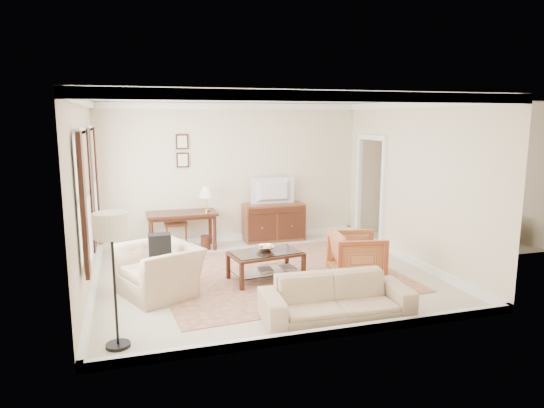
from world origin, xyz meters
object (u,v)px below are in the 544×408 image
sideboard (274,222)px  coffee_table (266,258)px  writing_desk (182,218)px  tv (274,183)px  striped_armchair (357,254)px  sofa (336,291)px  club_armchair (159,262)px

sideboard → coffee_table: bearing=-109.9°
writing_desk → tv: tv is taller
sideboard → striped_armchair: bearing=-78.6°
coffee_table → tv: bearing=69.9°
sofa → coffee_table: bearing=107.6°
sideboard → sofa: (-0.44, -4.20, -0.02)m
coffee_table → striped_armchair: size_ratio=1.46×
writing_desk → sofa: size_ratio=0.70×
coffee_table → writing_desk: bearing=115.1°
coffee_table → club_armchair: (-1.68, -0.15, 0.13)m
coffee_table → striped_armchair: (1.45, -0.34, 0.05)m
sideboard → sofa: 4.22m
sideboard → club_armchair: club_armchair is taller
striped_armchair → club_armchair: bearing=97.2°
writing_desk → club_armchair: club_armchair is taller
sideboard → coffee_table: size_ratio=1.06×
coffee_table → club_armchair: size_ratio=1.07×
club_armchair → striped_armchair: bearing=63.4°
tv → club_armchair: bearing=45.1°
striped_armchair → sofa: bearing=155.4°
striped_armchair → sofa: 1.73m
striped_armchair → club_armchair: (-3.13, 0.19, 0.08)m
writing_desk → club_armchair: 2.51m
sideboard → sofa: sideboard is taller
sideboard → tv: size_ratio=1.41×
tv → sofa: bearing=84.1°
writing_desk → striped_armchair: striped_armchair is taller
coffee_table → sofa: size_ratio=0.62×
coffee_table → club_armchair: 1.69m
tv → coffee_table: size_ratio=0.75×
sideboard → striped_armchair: 2.84m
tv → sofa: size_ratio=0.47×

